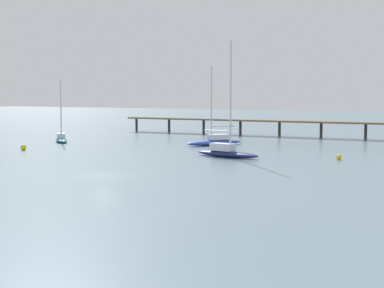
% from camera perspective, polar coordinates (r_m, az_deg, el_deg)
% --- Properties ---
extents(ground_plane, '(400.00, 400.00, 0.00)m').
position_cam_1_polar(ground_plane, '(57.26, -8.63, -3.06)').
color(ground_plane, slate).
extents(pier, '(63.13, 4.68, 7.68)m').
position_cam_1_polar(pier, '(103.33, 16.85, 2.75)').
color(pier, brown).
rests_on(pier, ground_plane).
extents(sailboat_navy, '(9.31, 3.96, 14.29)m').
position_cam_1_polar(sailboat_navy, '(72.59, 3.37, -0.61)').
color(sailboat_navy, navy).
rests_on(sailboat_navy, ground_plane).
extents(sailboat_blue, '(7.12, 8.80, 11.84)m').
position_cam_1_polar(sailboat_blue, '(88.33, 2.24, 0.36)').
color(sailboat_blue, '#2D4CB7').
rests_on(sailboat_blue, ground_plane).
extents(sailboat_teal, '(5.86, 6.03, 10.01)m').
position_cam_1_polar(sailboat_teal, '(96.24, -12.66, 0.58)').
color(sailboat_teal, '#1E727A').
rests_on(sailboat_teal, ground_plane).
extents(mooring_buoy_near, '(0.66, 0.66, 0.66)m').
position_cam_1_polar(mooring_buoy_near, '(71.70, 14.16, -1.24)').
color(mooring_buoy_near, yellow).
rests_on(mooring_buoy_near, ground_plane).
extents(mooring_buoy_mid, '(0.83, 0.83, 0.83)m').
position_cam_1_polar(mooring_buoy_mid, '(83.95, -16.16, -0.32)').
color(mooring_buoy_mid, yellow).
rests_on(mooring_buoy_mid, ground_plane).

